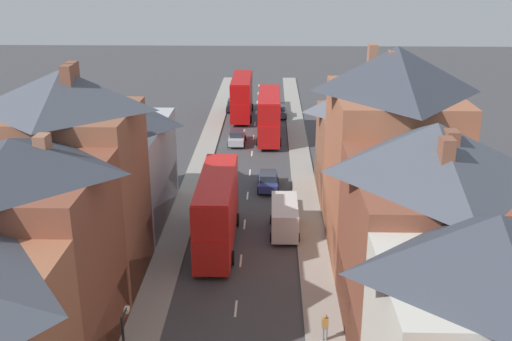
{
  "coord_description": "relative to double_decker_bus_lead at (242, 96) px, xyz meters",
  "views": [
    {
      "loc": [
        2.0,
        -12.93,
        19.91
      ],
      "look_at": [
        0.68,
        38.54,
        1.46
      ],
      "focal_mm": 42.0,
      "sensor_mm": 36.0,
      "label": 1
    }
  ],
  "objects": [
    {
      "name": "car_parked_right_a",
      "position": [
        0.01,
        -12.05,
        -1.99
      ],
      "size": [
        1.9,
        4.58,
        1.65
      ],
      "color": "#B7BABF",
      "rests_on": "ground"
    },
    {
      "name": "delivery_van",
      "position": [
        4.91,
        -34.94,
        -1.48
      ],
      "size": [
        2.2,
        5.2,
        2.41
      ],
      "color": "silver",
      "rests_on": "ground"
    },
    {
      "name": "double_decker_bus_far_approaching",
      "position": [
        0.0,
        -37.05,
        0.0
      ],
      "size": [
        2.74,
        10.8,
        5.3
      ],
      "color": "red",
      "rests_on": "ground"
    },
    {
      "name": "terrace_row_right",
      "position": [
        11.99,
        -50.05,
        3.36
      ],
      "size": [
        8.0,
        54.49,
        14.47
      ],
      "color": "brown",
      "rests_on": "ground"
    },
    {
      "name": "car_parked_left_a",
      "position": [
        -1.29,
        3.17,
        -1.99
      ],
      "size": [
        1.9,
        3.86,
        1.64
      ],
      "color": "black",
      "rests_on": "ground"
    },
    {
      "name": "terrace_row_left",
      "position": [
        -8.37,
        -50.99,
        2.72
      ],
      "size": [
        8.0,
        48.65,
        14.14
      ],
      "color": "#935138",
      "rests_on": "ground"
    },
    {
      "name": "double_decker_bus_mid_street",
      "position": [
        3.6,
        -9.82,
        0.0
      ],
      "size": [
        2.74,
        10.8,
        5.3
      ],
      "color": "red",
      "rests_on": "ground"
    },
    {
      "name": "double_decker_bus_lead",
      "position": [
        0.0,
        0.0,
        0.0
      ],
      "size": [
        2.74,
        10.8,
        5.3
      ],
      "color": "#B70F0F",
      "rests_on": "ground"
    },
    {
      "name": "pedestrian_mid_left",
      "position": [
        6.84,
        -48.69,
        -1.78
      ],
      "size": [
        0.36,
        0.22,
        1.61
      ],
      "color": "gray",
      "rests_on": "pavement_right"
    },
    {
      "name": "car_near_blue",
      "position": [
        4.91,
        -0.08,
        -1.97
      ],
      "size": [
        1.9,
        3.87,
        1.68
      ],
      "color": "#4C515B",
      "rests_on": "ground"
    },
    {
      "name": "centre_line_dashes",
      "position": [
        1.81,
        -27.5,
        -2.81
      ],
      "size": [
        0.14,
        97.8,
        0.01
      ],
      "color": "silver",
      "rests_on": "ground"
    },
    {
      "name": "pavement_right",
      "position": [
        6.91,
        -25.5,
        -2.75
      ],
      "size": [
        2.2,
        104.0,
        0.14
      ],
      "primitive_type": "cube",
      "color": "gray",
      "rests_on": "ground"
    },
    {
      "name": "pavement_left",
      "position": [
        -3.29,
        -25.5,
        -2.75
      ],
      "size": [
        2.2,
        104.0,
        0.14
      ],
      "primitive_type": "cube",
      "color": "gray",
      "rests_on": "ground"
    },
    {
      "name": "car_near_silver",
      "position": [
        3.61,
        -25.78,
        -2.0
      ],
      "size": [
        1.9,
        4.24,
        1.61
      ],
      "color": "navy",
      "rests_on": "ground"
    }
  ]
}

